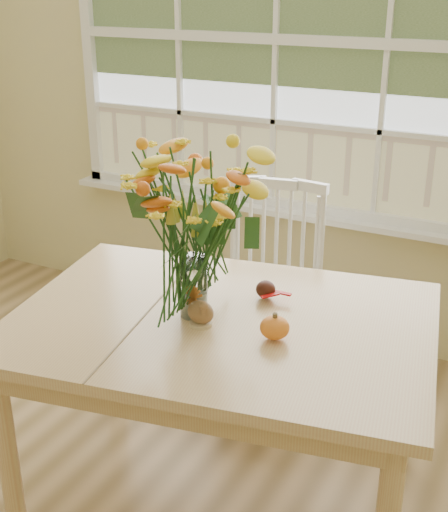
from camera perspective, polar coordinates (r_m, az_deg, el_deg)
The scene contains 8 objects.
wall_back at distance 3.54m, azimuth 4.48°, elevation 14.41°, with size 4.00×0.02×2.70m, color beige.
window at distance 3.49m, azimuth 4.32°, elevation 17.28°, with size 2.42×0.12×1.74m.
dining_table at distance 2.38m, azimuth -0.22°, elevation -7.12°, with size 1.57×1.25×0.76m.
windsor_chair at distance 3.13m, azimuth 3.90°, elevation -2.05°, with size 0.52×0.51×0.98m.
flower_vase at distance 2.23m, azimuth -2.63°, elevation 2.41°, with size 0.45×0.45×0.53m.
pumpkin at distance 2.19m, azimuth 4.24°, elevation -6.07°, with size 0.10×0.10×0.07m, color orange.
turkey_figurine at distance 2.27m, azimuth -1.96°, elevation -4.70°, with size 0.10×0.08×0.12m.
dark_gourd at distance 2.46m, azimuth 3.48°, elevation -2.86°, with size 0.13×0.10×0.06m.
Camera 1 is at (1.37, -0.98, 1.84)m, focal length 48.00 mm.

